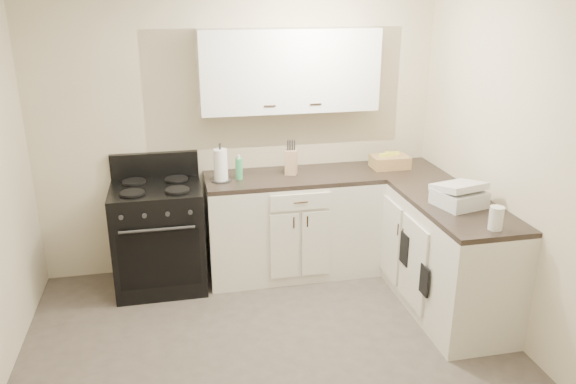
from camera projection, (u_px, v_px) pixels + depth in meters
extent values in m
plane|color=#473F38|center=(279.00, 375.00, 3.83)|extent=(3.60, 3.60, 0.00)
plane|color=beige|center=(240.00, 136.00, 5.07)|extent=(3.60, 0.00, 3.60)
plane|color=beige|center=(540.00, 185.00, 3.77)|extent=(0.00, 3.60, 3.60)
cube|color=beige|center=(292.00, 226.00, 5.15)|extent=(1.55, 0.60, 0.90)
cube|color=beige|center=(432.00, 245.00, 4.76)|extent=(0.60, 1.90, 0.90)
cube|color=black|center=(293.00, 177.00, 4.99)|extent=(1.55, 0.60, 0.04)
cube|color=black|center=(437.00, 193.00, 4.60)|extent=(0.60, 1.90, 0.04)
cube|color=white|center=(289.00, 70.00, 4.82)|extent=(1.55, 0.30, 0.70)
cube|color=black|center=(159.00, 237.00, 4.89)|extent=(0.76, 0.65, 0.92)
cube|color=tan|center=(291.00, 162.00, 4.98)|extent=(0.13, 0.12, 0.22)
cylinder|color=white|center=(221.00, 165.00, 4.79)|extent=(0.13, 0.13, 0.28)
cylinder|color=#40A663|center=(239.00, 169.00, 4.85)|extent=(0.08, 0.08, 0.19)
cube|color=tan|center=(390.00, 162.00, 5.18)|extent=(0.34, 0.23, 0.11)
cube|color=silver|center=(459.00, 198.00, 4.25)|extent=(0.39, 0.38, 0.12)
cylinder|color=silver|center=(496.00, 218.00, 3.81)|extent=(0.11, 0.11, 0.16)
cube|color=black|center=(424.00, 281.00, 4.21)|extent=(0.02, 0.13, 0.23)
cube|color=black|center=(405.00, 249.00, 4.54)|extent=(0.02, 0.15, 0.26)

